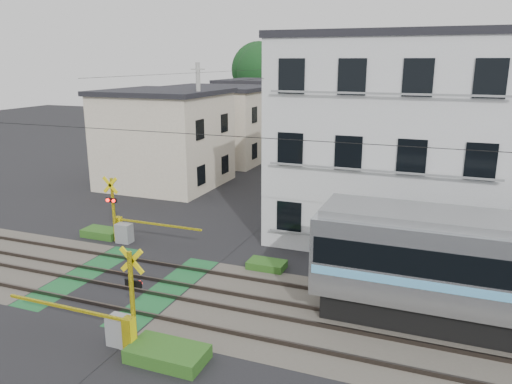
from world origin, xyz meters
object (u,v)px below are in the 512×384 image
at_px(crossing_signal_near, 121,324).
at_px(pedestrian, 323,137).
at_px(crossing_signal_far, 123,227).
at_px(apartment_block, 392,137).

bearing_deg(crossing_signal_near, pedestrian, 94.57).
height_order(crossing_signal_near, crossing_signal_far, same).
xyz_separation_m(crossing_signal_near, crossing_signal_far, (-5.17, 7.31, 0.00)).
relative_size(crossing_signal_near, pedestrian, 2.52).
distance_m(crossing_signal_far, pedestrian, 28.84).
distance_m(apartment_block, pedestrian, 24.82).
xyz_separation_m(apartment_block, pedestrian, (-8.80, 22.91, -3.72)).
height_order(apartment_block, pedestrian, apartment_block).
relative_size(crossing_signal_far, pedestrian, 2.52).
bearing_deg(apartment_block, pedestrian, 111.00).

